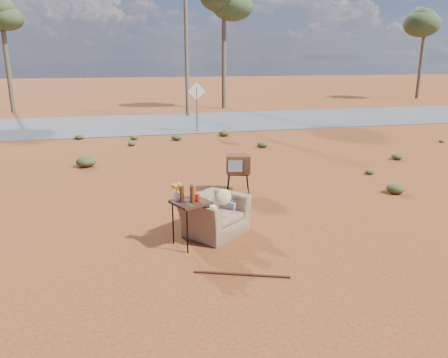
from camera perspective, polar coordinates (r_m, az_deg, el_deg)
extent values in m
plane|color=brown|center=(8.07, 2.08, -7.93)|extent=(140.00, 140.00, 0.00)
cube|color=#565659|center=(22.42, -8.76, 7.20)|extent=(140.00, 7.00, 0.04)
imported|color=brown|center=(8.16, -1.35, -3.99)|extent=(1.31, 1.24, 0.97)
ellipsoid|color=#E0CD88|center=(8.13, -1.86, -3.49)|extent=(0.35, 0.35, 0.21)
ellipsoid|color=#E0CD88|center=(8.00, -0.11, -2.40)|extent=(0.31, 0.15, 0.31)
cube|color=#212998|center=(8.67, 0.30, -4.21)|extent=(0.80, 0.85, 0.56)
cube|color=black|center=(10.75, 1.84, 0.75)|extent=(0.59, 0.50, 0.03)
cylinder|color=black|center=(10.63, 0.61, -0.72)|extent=(0.03, 0.03, 0.47)
cylinder|color=black|center=(10.65, 3.15, -0.71)|extent=(0.03, 0.03, 0.47)
cylinder|color=black|center=(10.98, 0.56, -0.19)|extent=(0.03, 0.03, 0.47)
cylinder|color=black|center=(11.00, 3.02, -0.18)|extent=(0.03, 0.03, 0.47)
cube|color=brown|center=(10.69, 1.85, 1.98)|extent=(0.67, 0.57, 0.45)
cube|color=gray|center=(10.46, 1.48, 1.68)|extent=(0.34, 0.10, 0.28)
cube|color=#472D19|center=(10.48, 3.01, 1.68)|extent=(0.13, 0.05, 0.32)
cube|color=#341D12|center=(7.59, -4.40, -3.05)|extent=(0.75, 0.75, 0.05)
cylinder|color=black|center=(7.43, -4.82, -6.76)|extent=(0.03, 0.03, 0.80)
cylinder|color=black|center=(7.67, -1.96, -5.98)|extent=(0.03, 0.03, 0.80)
cylinder|color=black|center=(7.79, -6.67, -5.73)|extent=(0.03, 0.03, 0.80)
cylinder|color=black|center=(8.02, -3.89, -5.03)|extent=(0.03, 0.03, 0.80)
cylinder|color=#53200D|center=(7.51, -5.53, -1.91)|extent=(0.08, 0.08, 0.30)
cylinder|color=#53200D|center=(7.45, -4.18, -1.94)|extent=(0.08, 0.08, 0.32)
cylinder|color=#275725|center=(7.69, -4.19, -1.55)|extent=(0.07, 0.07, 0.27)
cylinder|color=red|center=(7.50, -3.49, -2.47)|extent=(0.07, 0.07, 0.15)
cylinder|color=silver|center=(7.60, -6.20, -2.24)|extent=(0.09, 0.09, 0.16)
ellipsoid|color=orange|center=(7.55, -6.24, -1.01)|extent=(0.18, 0.18, 0.14)
cylinder|color=#481E13|center=(6.83, 2.32, -12.32)|extent=(1.39, 0.57, 0.04)
cylinder|color=brown|center=(19.56, -3.55, 9.03)|extent=(0.06, 0.06, 2.00)
cube|color=silver|center=(19.48, -3.59, 11.37)|extent=(0.78, 0.04, 0.78)
cylinder|color=brown|center=(29.69, -26.46, 13.59)|extent=(0.28, 0.28, 6.00)
ellipsoid|color=#3D4E28|center=(29.78, -27.06, 18.37)|extent=(3.20, 3.20, 2.20)
cylinder|color=brown|center=(28.98, -0.02, 16.13)|extent=(0.28, 0.28, 7.00)
ellipsoid|color=#3D4E28|center=(29.16, -0.02, 22.03)|extent=(3.20, 3.20, 2.20)
cylinder|color=brown|center=(39.34, 24.38, 14.29)|extent=(0.28, 0.28, 6.50)
ellipsoid|color=#3D4E28|center=(39.44, 24.85, 18.26)|extent=(3.20, 3.20, 2.20)
cylinder|color=brown|center=(24.95, -4.96, 17.31)|extent=(0.20, 0.20, 8.00)
ellipsoid|color=#404C21|center=(11.50, 21.49, -1.16)|extent=(0.44, 0.44, 0.24)
ellipsoid|color=#404C21|center=(13.96, -17.57, 2.22)|extent=(0.60, 0.60, 0.33)
ellipsoid|color=#404C21|center=(15.33, 21.67, 2.73)|extent=(0.36, 0.36, 0.20)
ellipsoid|color=#404C21|center=(16.30, 5.05, 4.52)|extent=(0.40, 0.40, 0.22)
ellipsoid|color=#404C21|center=(16.90, -11.97, 4.55)|extent=(0.30, 0.30, 0.17)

